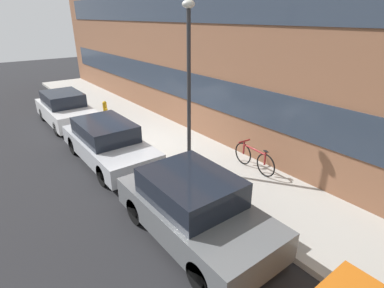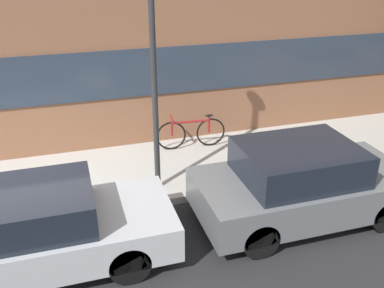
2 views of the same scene
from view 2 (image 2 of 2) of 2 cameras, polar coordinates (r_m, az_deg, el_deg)
name	(u,v)px [view 2 (image 2 of 2)]	position (r m, az deg, el deg)	size (l,w,h in m)	color
ground_plane	(28,229)	(8.21, -21.05, -10.57)	(56.00, 56.00, 0.00)	#232326
sidewalk_strip	(30,188)	(9.31, -20.82, -5.55)	(28.00, 2.67, 0.15)	#B2AFA8
parked_car_silver	(28,231)	(6.96, -21.01, -10.80)	(4.29, 1.69, 1.34)	#B2B5BA
parked_car_grey	(301,183)	(7.87, 14.37, -5.08)	(3.85, 1.79, 1.44)	slate
bicycle	(191,132)	(10.08, -0.14, 1.60)	(1.66, 0.44, 0.80)	black
lamp_post	(153,42)	(7.61, -5.27, 13.38)	(0.32, 0.32, 4.68)	#2D2D30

